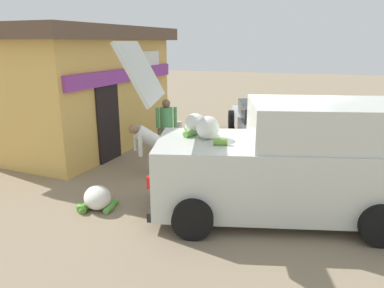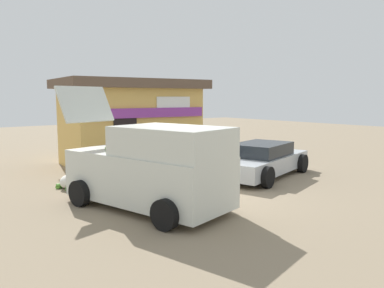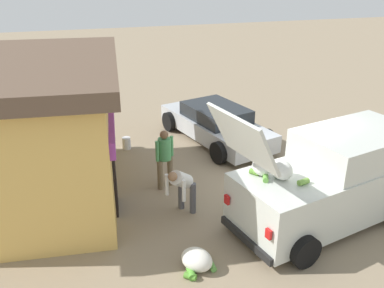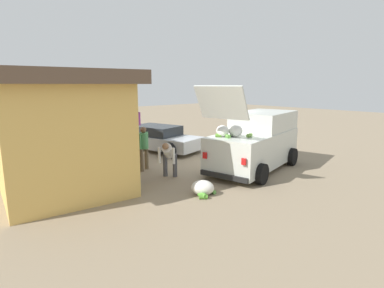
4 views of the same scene
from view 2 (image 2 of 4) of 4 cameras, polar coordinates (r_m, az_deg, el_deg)
ground_plane at (r=11.12m, az=-0.10°, el=-7.44°), size 60.00×60.00×0.00m
storefront_bar at (r=16.18m, az=-9.18°, el=3.42°), size 6.05×4.30×3.48m
delivery_van at (r=9.50m, az=-5.99°, el=-3.60°), size 2.91×5.10×3.08m
parked_sedan at (r=13.68m, az=10.31°, el=-2.38°), size 4.78×3.00×1.18m
vendor_standing at (r=13.60m, az=-4.59°, el=-0.82°), size 0.46×0.52×1.61m
customer_bending at (r=12.82m, az=-9.52°, el=-2.00°), size 0.73×0.73×1.27m
unloaded_banana_pile at (r=12.32m, az=-17.90°, el=-5.41°), size 0.83×0.80×0.43m
paint_bucket at (r=15.87m, az=2.30°, el=-2.37°), size 0.27×0.27×0.38m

